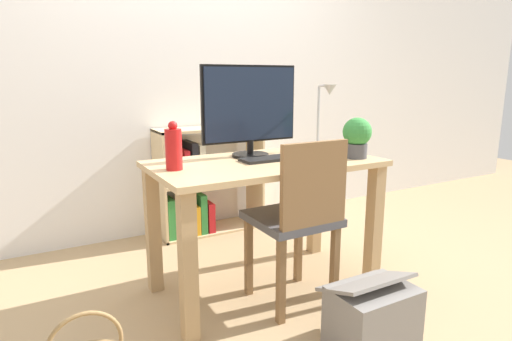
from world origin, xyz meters
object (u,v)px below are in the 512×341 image
chair (298,216)px  monitor (250,107)px  bookshelf (194,188)px  keyboard (269,159)px  potted_plant (357,136)px  vase (174,148)px  desk_lamp (324,111)px  storage_box (372,315)px

chair → monitor: bearing=88.4°
chair → bookshelf: size_ratio=1.09×
keyboard → chair: chair is taller
monitor → potted_plant: (0.49, -0.32, -0.15)m
monitor → potted_plant: monitor is taller
vase → keyboard: bearing=-2.0°
keyboard → desk_lamp: desk_lamp is taller
desk_lamp → chair: desk_lamp is taller
monitor → chair: bearing=-82.6°
potted_plant → storage_box: size_ratio=0.60×
monitor → bookshelf: size_ratio=0.71×
desk_lamp → potted_plant: 0.30m
keyboard → bookshelf: 1.07m
monitor → storage_box: bearing=-79.9°
keyboard → bookshelf: size_ratio=0.39×
chair → bookshelf: (-0.07, 1.25, -0.14)m
monitor → storage_box: size_ratio=1.53×
monitor → vase: monitor is taller
storage_box → potted_plant: bearing=57.0°
keyboard → potted_plant: (0.45, -0.17, 0.11)m
monitor → desk_lamp: bearing=-6.1°
monitor → keyboard: (0.03, -0.15, -0.26)m
desk_lamp → bookshelf: (-0.50, 0.89, -0.62)m
potted_plant → bookshelf: potted_plant is taller
desk_lamp → potted_plant: bearing=-87.0°
monitor → keyboard: bearing=-77.3°
vase → bookshelf: (0.46, 0.98, -0.48)m
potted_plant → desk_lamp: bearing=93.0°
vase → desk_lamp: size_ratio=0.59×
potted_plant → bookshelf: (-0.51, 1.17, -0.50)m
keyboard → potted_plant: potted_plant is taller
monitor → bookshelf: bearing=91.5°
chair → bookshelf: chair is taller
vase → potted_plant: 0.99m
storage_box → chair: bearing=102.7°
vase → bookshelf: bearing=64.6°
chair → bookshelf: bearing=84.5°
desk_lamp → bookshelf: 1.19m
desk_lamp → potted_plant: size_ratio=1.78×
keyboard → desk_lamp: 0.51m
desk_lamp → storage_box: desk_lamp is taller
vase → bookshelf: size_ratio=0.29×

